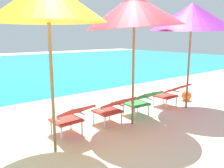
# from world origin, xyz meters

# --- Properties ---
(ground_plane) EXTENTS (40.00, 40.00, 0.00)m
(ground_plane) POSITION_xyz_m (0.00, 4.00, 0.00)
(ground_plane) COLOR beige
(lounge_chair_far_left) EXTENTS (0.57, 0.90, 0.68)m
(lounge_chair_far_left) POSITION_xyz_m (-1.41, -0.03, 0.40)
(lounge_chair_far_left) COLOR red
(lounge_chair_far_left) RESTS_ON ground_plane
(lounge_chair_near_left) EXTENTS (0.55, 0.88, 0.68)m
(lounge_chair_near_left) POSITION_xyz_m (-0.46, -0.08, 0.40)
(lounge_chair_near_left) COLOR red
(lounge_chair_near_left) RESTS_ON ground_plane
(lounge_chair_near_right) EXTENTS (0.60, 0.91, 0.68)m
(lounge_chair_near_right) POSITION_xyz_m (0.41, -0.04, 0.40)
(lounge_chair_near_right) COLOR #338E3D
(lounge_chair_near_right) RESTS_ON ground_plane
(lounge_chair_far_right) EXTENTS (0.58, 0.90, 0.68)m
(lounge_chair_far_right) POSITION_xyz_m (1.57, 0.01, 0.40)
(lounge_chair_far_right) COLOR red
(lounge_chair_far_right) RESTS_ON ground_plane
(beach_umbrella_left) EXTENTS (1.83, 1.82, 2.68)m
(beach_umbrella_left) POSITION_xyz_m (-1.89, -0.38, 2.37)
(beach_umbrella_left) COLOR olive
(beach_umbrella_left) RESTS_ON ground_plane
(beach_umbrella_center) EXTENTS (2.47, 2.45, 2.74)m
(beach_umbrella_center) POSITION_xyz_m (-0.06, -0.26, 2.35)
(beach_umbrella_center) COLOR olive
(beach_umbrella_center) RESTS_ON ground_plane
(beach_umbrella_right) EXTENTS (2.85, 2.85, 2.72)m
(beach_umbrella_right) POSITION_xyz_m (1.85, -0.28, 2.34)
(beach_umbrella_right) COLOR olive
(beach_umbrella_right) RESTS_ON ground_plane
(beach_ball) EXTENTS (0.29, 0.29, 0.29)m
(beach_ball) POSITION_xyz_m (2.48, 0.15, 0.15)
(beach_ball) COLOR #EA5619
(beach_ball) RESTS_ON ground_plane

